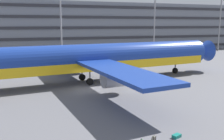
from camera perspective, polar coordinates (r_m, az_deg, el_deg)
name	(u,v)px	position (r m, az deg, el deg)	size (l,w,h in m)	color
ground_plane	(89,90)	(30.90, -5.13, -4.38)	(600.00, 600.00, 0.00)	#5B5B60
terminal_structure	(50,27)	(74.69, -13.66, 9.23)	(169.47, 15.89, 13.67)	slate
airliner	(93,59)	(34.35, -4.35, 2.50)	(41.96, 34.12, 10.65)	navy
light_mast_right	(221,12)	(81.63, 23.15, 11.90)	(1.80, 0.50, 19.27)	gray
suitcase_laid_flat	(177,136)	(18.82, 14.26, -14.13)	(0.73, 0.58, 0.23)	#147266
backpack_red	(153,139)	(17.83, 9.27, -14.96)	(0.41, 0.36, 0.52)	gray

